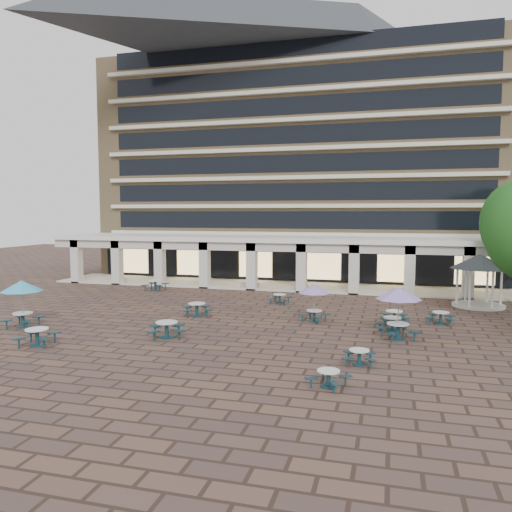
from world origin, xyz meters
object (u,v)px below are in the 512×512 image
(picnic_table_3, at_px, (328,377))
(planter_right, at_px, (299,286))
(picnic_table_2, at_px, (359,356))
(gazebo, at_px, (480,267))
(picnic_table_1, at_px, (167,328))
(planter_left, at_px, (250,282))

(picnic_table_3, height_order, planter_right, planter_right)
(picnic_table_2, height_order, gazebo, gazebo)
(gazebo, distance_m, planter_right, 13.89)
(picnic_table_2, distance_m, gazebo, 17.33)
(picnic_table_1, height_order, picnic_table_3, picnic_table_1)
(picnic_table_2, height_order, planter_left, planter_left)
(gazebo, relative_size, planter_right, 2.59)
(gazebo, bearing_deg, picnic_table_3, -113.27)
(picnic_table_3, xyz_separation_m, planter_left, (-9.42, 22.35, 0.20))
(picnic_table_1, xyz_separation_m, picnic_table_3, (9.00, -5.14, -0.13))
(planter_right, bearing_deg, picnic_table_2, -72.41)
(picnic_table_2, distance_m, planter_left, 21.83)
(picnic_table_1, distance_m, gazebo, 21.94)
(picnic_table_2, bearing_deg, planter_right, 105.10)
(picnic_table_2, distance_m, picnic_table_3, 3.26)
(picnic_table_1, distance_m, planter_right, 17.63)
(gazebo, bearing_deg, planter_right, 164.77)
(picnic_table_3, relative_size, gazebo, 0.45)
(picnic_table_3, relative_size, planter_right, 1.16)
(planter_left, distance_m, planter_right, 4.26)
(picnic_table_2, xyz_separation_m, planter_right, (-6.09, 19.22, 0.05))
(picnic_table_1, height_order, planter_left, planter_left)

